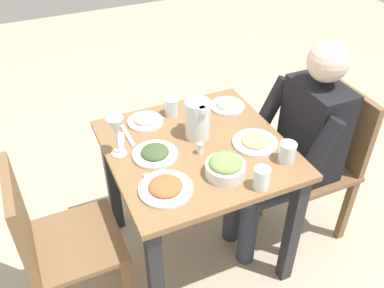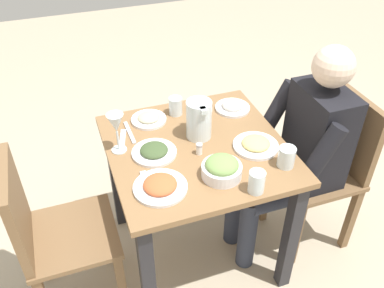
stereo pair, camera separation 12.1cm
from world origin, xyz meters
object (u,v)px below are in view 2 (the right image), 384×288
at_px(plate_rice_curry, 160,186).
at_px(diner_near, 300,149).
at_px(wine_glass, 116,125).
at_px(salt_shaker, 199,149).
at_px(plate_beans, 149,119).
at_px(dining_table, 197,169).
at_px(plate_dolmas, 154,151).
at_px(water_glass_near_left, 257,182).
at_px(chair_near, 329,163).
at_px(salad_bowl, 222,168).
at_px(plate_fries, 256,144).
at_px(water_glass_far_left, 176,106).
at_px(plate_yoghurt, 233,106).
at_px(chair_far, 50,233).
at_px(water_glass_near_right, 286,157).
at_px(water_pitcher, 199,119).

bearing_deg(plate_rice_curry, diner_near, -80.24).
xyz_separation_m(wine_glass, salt_shaker, (-0.15, -0.34, -0.11)).
bearing_deg(plate_beans, dining_table, -150.79).
height_order(dining_table, plate_dolmas, plate_dolmas).
bearing_deg(plate_beans, salt_shaker, -155.98).
height_order(diner_near, water_glass_near_left, diner_near).
bearing_deg(chair_near, plate_beans, 67.12).
height_order(salad_bowl, plate_fries, salad_bowl).
bearing_deg(plate_rice_curry, salt_shaker, -54.73).
xyz_separation_m(plate_beans, water_glass_far_left, (0.02, -0.15, 0.03)).
xyz_separation_m(plate_rice_curry, plate_yoghurt, (0.45, -0.52, 0.00)).
bearing_deg(chair_far, water_glass_far_left, -61.66).
bearing_deg(water_glass_near_right, wine_glass, 62.41).
xyz_separation_m(diner_near, plate_dolmas, (0.10, 0.71, 0.10)).
bearing_deg(dining_table, diner_near, -99.71).
relative_size(dining_table, diner_near, 0.69).
bearing_deg(salad_bowl, plate_yoghurt, -28.87).
distance_m(chair_far, plate_beans, 0.71).
height_order(plate_beans, water_glass_near_right, water_glass_near_right).
relative_size(plate_beans, water_glass_near_left, 1.81).
bearing_deg(plate_yoghurt, chair_far, 107.93).
relative_size(plate_dolmas, salt_shaker, 3.79).
distance_m(chair_near, plate_fries, 0.52).
bearing_deg(water_pitcher, plate_fries, -127.75).
bearing_deg(plate_rice_curry, dining_table, -47.91).
bearing_deg(salt_shaker, water_glass_near_right, -121.70).
xyz_separation_m(plate_beans, plate_fries, (-0.37, -0.41, 0.00)).
height_order(dining_table, wine_glass, wine_glass).
distance_m(plate_yoghurt, water_glass_far_left, 0.30).
height_order(salad_bowl, plate_yoghurt, salad_bowl).
relative_size(chair_far, plate_beans, 5.00).
relative_size(chair_near, plate_beans, 5.00).
xyz_separation_m(chair_far, salad_bowl, (-0.14, -0.74, 0.27)).
height_order(water_pitcher, water_glass_near_left, water_pitcher).
distance_m(water_pitcher, plate_fries, 0.29).
bearing_deg(diner_near, wine_glass, 78.13).
xyz_separation_m(chair_near, water_glass_near_right, (-0.17, 0.39, 0.28)).
xyz_separation_m(salad_bowl, water_glass_near_left, (-0.13, -0.10, 0.01)).
bearing_deg(wine_glass, plate_fries, -107.20).
height_order(plate_fries, plate_dolmas, plate_fries).
xyz_separation_m(chair_far, water_glass_near_right, (-0.17, -1.03, 0.28)).
xyz_separation_m(plate_yoghurt, water_glass_near_right, (-0.49, -0.03, 0.03)).
bearing_deg(salad_bowl, water_glass_near_right, -95.86).
bearing_deg(dining_table, water_glass_near_right, -128.60).
distance_m(dining_table, water_pitcher, 0.25).
distance_m(water_pitcher, water_glass_near_left, 0.44).
xyz_separation_m(plate_dolmas, plate_yoghurt, (0.23, -0.49, 0.00)).
bearing_deg(diner_near, plate_fries, 91.48).
distance_m(water_glass_far_left, wine_glass, 0.41).
xyz_separation_m(plate_fries, wine_glass, (0.19, 0.60, 0.13)).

